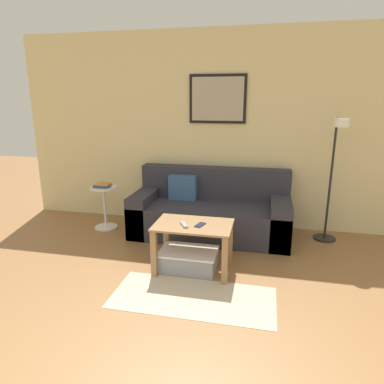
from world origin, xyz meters
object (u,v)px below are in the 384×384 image
Objects in this scene: side_table at (105,203)px; cell_phone at (201,225)px; storage_bin at (188,260)px; remote_control at (184,225)px; book_stack at (102,185)px; coffee_table at (193,235)px; couch at (210,212)px; floor_lamp at (334,169)px.

cell_phone is (1.49, -0.93, 0.16)m from side_table.
remote_control is (-0.03, -0.07, 0.40)m from storage_bin.
remote_control is at bearing -35.74° from book_stack.
cell_phone is at bearing -15.39° from coffee_table.
coffee_table is (-0.01, -1.00, 0.09)m from couch.
floor_lamp is 2.61× the size of side_table.
remote_control is (1.33, -0.96, -0.09)m from book_stack.
side_table is at bearing 147.24° from coffee_table.
coffee_table is 0.51× the size of floor_lamp.
couch is 1.46m from book_stack.
storage_bin is (-0.05, 0.01, -0.28)m from coffee_table.
storage_bin is at bearing -146.23° from floor_lamp.
floor_lamp is at bearing 34.85° from coffee_table.
floor_lamp is at bearing 2.12° from book_stack.
book_stack is (-1.42, -0.11, 0.31)m from couch.
floor_lamp is (1.43, 1.00, 0.53)m from coffee_table.
floor_lamp reaches higher than book_stack.
floor_lamp is at bearing 1.88° from side_table.
couch is at bearing 86.57° from storage_bin.
remote_control reaches higher than cell_phone.
couch is at bearing 4.47° from book_stack.
floor_lamp is at bearing 53.27° from cell_phone.
couch is 3.38× the size of storage_bin.
floor_lamp is (1.49, 0.99, 0.81)m from storage_bin.
remote_control is (1.33, -0.97, 0.16)m from side_table.
book_stack reaches higher than remote_control.
coffee_table is at bearing -145.15° from floor_lamp.
floor_lamp is 1.75m from cell_phone.
storage_bin is 4.14× the size of cell_phone.
remote_control is (-1.51, -1.07, -0.40)m from floor_lamp.
couch reaches higher than storage_bin.
side_table is 2.69× the size of book_stack.
storage_bin is 0.39× the size of floor_lamp.
remote_control is (-0.08, -0.07, 0.13)m from coffee_table.
coffee_table is 1.67m from side_table.
book_stack is at bearing 146.87° from storage_bin.
side_table reaches higher than cell_phone.
coffee_table is 5.48× the size of cell_phone.
couch is 14.00× the size of cell_phone.
couch is 1.10m from remote_control.
side_table is at bearing 66.57° from book_stack.
side_table is (-1.41, 0.91, -0.04)m from coffee_table.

